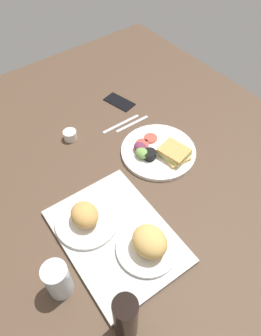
# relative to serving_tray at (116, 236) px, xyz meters

# --- Properties ---
(ground_plane) EXTENTS (1.90, 1.50, 0.03)m
(ground_plane) POSITION_rel_serving_tray_xyz_m (0.16, -0.23, -0.02)
(ground_plane) COLOR #4C3828
(serving_tray) EXTENTS (0.46, 0.35, 0.02)m
(serving_tray) POSITION_rel_serving_tray_xyz_m (0.00, 0.00, 0.00)
(serving_tray) COLOR #B2B2AD
(serving_tray) RESTS_ON ground_plane
(bread_plate_near) EXTENTS (0.20, 0.20, 0.10)m
(bread_plate_near) POSITION_rel_serving_tray_xyz_m (-0.10, -0.05, 0.05)
(bread_plate_near) COLOR white
(bread_plate_near) RESTS_ON serving_tray
(bread_plate_far) EXTENTS (0.21, 0.21, 0.08)m
(bread_plate_far) POSITION_rel_serving_tray_xyz_m (0.10, 0.05, 0.04)
(bread_plate_far) COLOR white
(bread_plate_far) RESTS_ON serving_tray
(plate_with_salad) EXTENTS (0.30, 0.30, 0.05)m
(plate_with_salad) POSITION_rel_serving_tray_xyz_m (0.20, -0.36, 0.01)
(plate_with_salad) COLOR white
(plate_with_salad) RESTS_ON ground_plane
(drinking_glass) EXTENTS (0.07, 0.07, 0.14)m
(drinking_glass) POSITION_rel_serving_tray_xyz_m (-0.04, 0.23, 0.06)
(drinking_glass) COLOR silver
(drinking_glass) RESTS_ON ground_plane
(soda_bottle) EXTENTS (0.06, 0.06, 0.22)m
(soda_bottle) POSITION_rel_serving_tray_xyz_m (-0.25, 0.14, 0.10)
(soda_bottle) COLOR black
(soda_bottle) RESTS_ON ground_plane
(espresso_cup) EXTENTS (0.06, 0.06, 0.04)m
(espresso_cup) POSITION_rel_serving_tray_xyz_m (0.49, -0.12, 0.01)
(espresso_cup) COLOR silver
(espresso_cup) RESTS_ON ground_plane
(fork) EXTENTS (0.02, 0.17, 0.01)m
(fork) POSITION_rel_serving_tray_xyz_m (0.40, -0.38, -0.01)
(fork) COLOR #B7B7BC
(fork) RESTS_ON ground_plane
(knife) EXTENTS (0.02, 0.19, 0.01)m
(knife) POSITION_rel_serving_tray_xyz_m (0.43, -0.34, -0.01)
(knife) COLOR #B7B7BC
(knife) RESTS_ON ground_plane
(cell_phone) EXTENTS (0.16, 0.10, 0.01)m
(cell_phone) POSITION_rel_serving_tray_xyz_m (0.56, -0.42, -0.00)
(cell_phone) COLOR black
(cell_phone) RESTS_ON ground_plane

